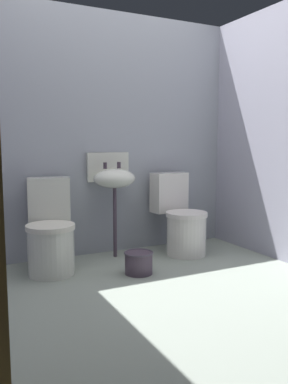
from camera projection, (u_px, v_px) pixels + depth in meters
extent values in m
cube|color=gray|center=(161.00, 295.00, 2.99)|extent=(3.08, 2.71, 0.08)
cube|color=#9398A4|center=(102.00, 135.00, 3.91)|extent=(3.08, 0.10, 2.32)
cylinder|color=silver|center=(51.00, 252.00, 3.32)|extent=(0.45, 0.45, 0.38)
cylinder|color=silver|center=(50.00, 227.00, 3.29)|extent=(0.47, 0.47, 0.04)
cube|color=silver|center=(49.00, 200.00, 3.56)|extent=(0.39, 0.25, 0.40)
cylinder|color=silver|center=(186.00, 236.00, 3.89)|extent=(0.41, 0.41, 0.38)
cylinder|color=silver|center=(187.00, 214.00, 3.87)|extent=(0.43, 0.43, 0.04)
cube|color=silver|center=(169.00, 192.00, 4.10)|extent=(0.37, 0.21, 0.40)
cylinder|color=#423543|center=(115.00, 223.00, 3.82)|extent=(0.04, 0.04, 0.66)
ellipsoid|color=silver|center=(115.00, 179.00, 3.76)|extent=(0.40, 0.32, 0.18)
cube|color=silver|center=(108.00, 167.00, 3.90)|extent=(0.42, 0.04, 0.28)
cylinder|color=#423543|center=(105.00, 166.00, 3.77)|extent=(0.04, 0.04, 0.06)
cylinder|color=#423543|center=(119.00, 165.00, 3.83)|extent=(0.04, 0.04, 0.06)
cylinder|color=#423543|center=(139.00, 263.00, 3.34)|extent=(0.23, 0.23, 0.18)
torus|color=#423A47|center=(139.00, 253.00, 3.33)|extent=(0.25, 0.25, 0.02)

